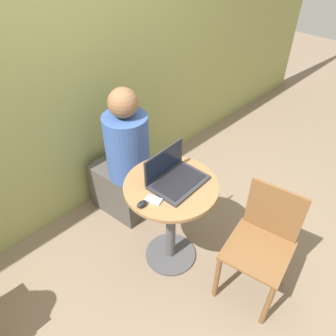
% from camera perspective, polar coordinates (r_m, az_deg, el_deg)
% --- Properties ---
extents(ground_plane, '(12.00, 12.00, 0.00)m').
position_cam_1_polar(ground_plane, '(2.72, 0.44, -14.84)').
color(ground_plane, '#7F6B56').
extents(back_wall, '(7.00, 0.05, 2.60)m').
position_cam_1_polar(back_wall, '(2.56, -16.45, 17.15)').
color(back_wall, '#939956').
rests_on(back_wall, ground_plane).
extents(round_table, '(0.63, 0.63, 0.76)m').
position_cam_1_polar(round_table, '(2.31, 0.50, -7.19)').
color(round_table, '#4C4C51').
rests_on(round_table, ground_plane).
extents(laptop, '(0.38, 0.29, 0.21)m').
position_cam_1_polar(laptop, '(2.15, 1.17, -1.48)').
color(laptop, '#2D2D33').
rests_on(laptop, round_table).
extents(cell_phone, '(0.09, 0.11, 0.02)m').
position_cam_1_polar(cell_phone, '(2.04, -2.54, -5.59)').
color(cell_phone, silver).
rests_on(cell_phone, round_table).
extents(computer_mouse, '(0.07, 0.04, 0.03)m').
position_cam_1_polar(computer_mouse, '(2.00, -4.55, -6.28)').
color(computer_mouse, black).
rests_on(computer_mouse, round_table).
extents(chair_empty, '(0.47, 0.47, 0.85)m').
position_cam_1_polar(chair_empty, '(2.30, 15.96, -12.60)').
color(chair_empty, brown).
rests_on(chair_empty, ground_plane).
extents(person_seated, '(0.38, 0.54, 1.22)m').
position_cam_1_polar(person_seated, '(2.71, -7.63, 0.33)').
color(person_seated, '#4C4742').
rests_on(person_seated, ground_plane).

